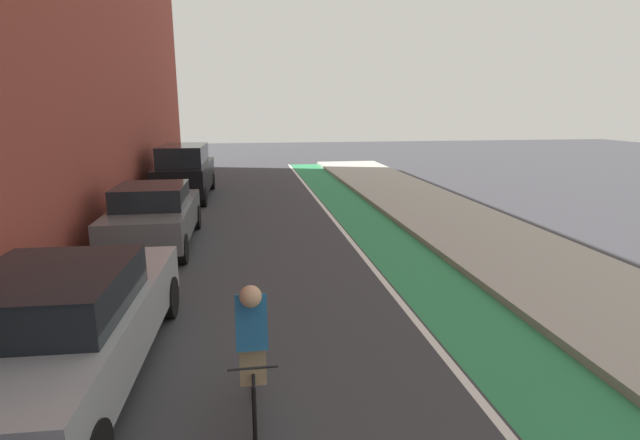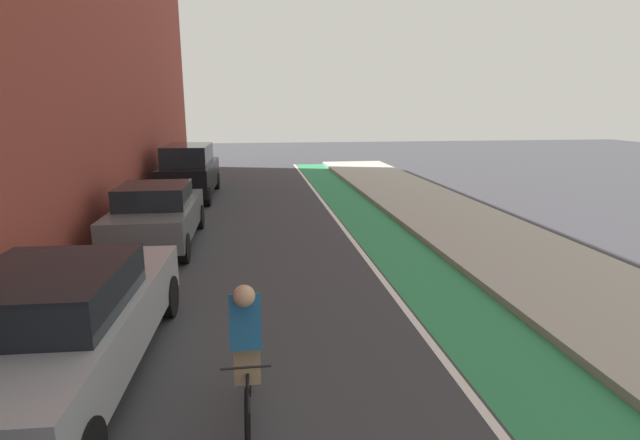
{
  "view_description": "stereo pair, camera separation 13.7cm",
  "coord_description": "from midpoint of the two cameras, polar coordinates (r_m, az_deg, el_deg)",
  "views": [
    {
      "loc": [
        -0.53,
        3.8,
        3.3
      ],
      "look_at": [
        0.78,
        12.11,
        1.32
      ],
      "focal_mm": 26.86,
      "sensor_mm": 36.0,
      "label": 1
    },
    {
      "loc": [
        -0.39,
        3.78,
        3.3
      ],
      "look_at": [
        0.78,
        12.11,
        1.32
      ],
      "focal_mm": 26.86,
      "sensor_mm": 36.0,
      "label": 2
    }
  ],
  "objects": [
    {
      "name": "bike_lane_paint",
      "position": [
        12.27,
        7.64,
        -2.48
      ],
      "size": [
        1.6,
        34.2,
        0.0
      ],
      "primitive_type": "cube",
      "color": "#2D8451",
      "rests_on": "ground"
    },
    {
      "name": "ground_plane",
      "position": [
        9.89,
        -5.83,
        -6.33
      ],
      "size": [
        75.25,
        75.25,
        0.0
      ],
      "primitive_type": "plane",
      "color": "#38383D"
    },
    {
      "name": "parked_suv_black",
      "position": [
        18.54,
        -16.0,
        5.65
      ],
      "size": [
        1.89,
        4.78,
        1.98
      ],
      "color": "black",
      "rests_on": "ground"
    },
    {
      "name": "sidewalk_right",
      "position": [
        13.19,
        18.31,
        -1.62
      ],
      "size": [
        3.49,
        34.2,
        0.14
      ],
      "primitive_type": "cube",
      "color": "#A8A59E",
      "rests_on": "ground"
    },
    {
      "name": "parked_sedan_gray",
      "position": [
        12.24,
        -19.44,
        0.6
      ],
      "size": [
        1.85,
        4.22,
        1.53
      ],
      "color": "#595B60",
      "rests_on": "ground"
    },
    {
      "name": "lane_divider_stripe",
      "position": [
        12.05,
        3.53,
        -2.68
      ],
      "size": [
        0.12,
        34.2,
        0.0
      ],
      "primitive_type": "cube",
      "color": "white",
      "rests_on": "ground"
    },
    {
      "name": "cyclist_mid",
      "position": [
        5.23,
        -8.82,
        -14.87
      ],
      "size": [
        0.48,
        1.73,
        1.62
      ],
      "color": "black",
      "rests_on": "ground"
    },
    {
      "name": "parked_sedan_silver",
      "position": [
        6.58,
        -28.9,
        -10.97
      ],
      "size": [
        2.07,
        4.82,
        1.53
      ],
      "color": "#9EA0A8",
      "rests_on": "ground"
    }
  ]
}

